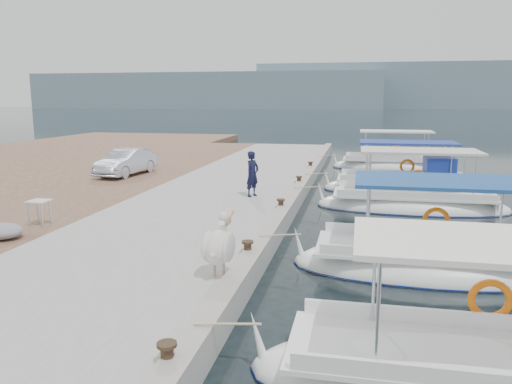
% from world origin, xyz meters
% --- Properties ---
extents(ground, '(400.00, 400.00, 0.00)m').
position_xyz_m(ground, '(0.00, 0.00, 0.00)').
color(ground, black).
rests_on(ground, ground).
extents(concrete_quay, '(6.00, 40.00, 0.50)m').
position_xyz_m(concrete_quay, '(-3.00, 5.00, 0.25)').
color(concrete_quay, '#969691').
rests_on(concrete_quay, ground).
extents(quay_curb, '(0.44, 40.00, 0.12)m').
position_xyz_m(quay_curb, '(-0.22, 5.00, 0.56)').
color(quay_curb, '#9B958A').
rests_on(quay_curb, concrete_quay).
extents(cobblestone_strip, '(4.00, 40.00, 0.50)m').
position_xyz_m(cobblestone_strip, '(-8.00, 5.00, 0.25)').
color(cobblestone_strip, brown).
rests_on(cobblestone_strip, ground).
extents(distant_hills, '(330.00, 60.00, 18.00)m').
position_xyz_m(distant_hills, '(29.61, 201.49, 7.61)').
color(distant_hills, slate).
rests_on(distant_hills, ground).
extents(fishing_caique_b, '(6.46, 2.53, 2.83)m').
position_xyz_m(fishing_caique_b, '(3.82, -2.40, 0.12)').
color(fishing_caique_b, white).
rests_on(fishing_caique_b, ground).
extents(fishing_caique_c, '(7.04, 2.45, 2.83)m').
position_xyz_m(fishing_caique_c, '(4.11, 4.62, 0.12)').
color(fishing_caique_c, white).
rests_on(fishing_caique_c, ground).
extents(fishing_caique_d, '(6.84, 2.38, 2.83)m').
position_xyz_m(fishing_caique_d, '(4.12, 8.21, 0.19)').
color(fishing_caique_d, white).
rests_on(fishing_caique_d, ground).
extents(fishing_caique_e, '(6.87, 2.38, 2.83)m').
position_xyz_m(fishing_caique_e, '(4.02, 15.78, 0.12)').
color(fishing_caique_e, white).
rests_on(fishing_caique_e, ground).
extents(mooring_bollards, '(0.28, 20.28, 0.33)m').
position_xyz_m(mooring_bollards, '(-0.35, 1.50, 0.69)').
color(mooring_bollards, black).
rests_on(mooring_bollards, concrete_quay).
extents(pelican, '(0.56, 1.59, 1.25)m').
position_xyz_m(pelican, '(-0.60, -4.99, 1.15)').
color(pelican, tan).
rests_on(pelican, concrete_quay).
extents(fisherman, '(0.64, 0.73, 1.68)m').
position_xyz_m(fisherman, '(-1.71, 3.39, 1.34)').
color(fisherman, black).
rests_on(fisherman, concrete_quay).
extents(parked_car, '(1.71, 3.86, 1.23)m').
position_xyz_m(parked_car, '(-8.65, 7.30, 1.12)').
color(parked_car, silver).
rests_on(parked_car, cobblestone_strip).
extents(tarp_bundle, '(1.10, 0.90, 0.40)m').
position_xyz_m(tarp_bundle, '(-6.88, -3.49, 0.70)').
color(tarp_bundle, gray).
rests_on(tarp_bundle, cobblestone_strip).
extents(folding_table, '(0.55, 0.55, 0.73)m').
position_xyz_m(folding_table, '(-6.75, -2.06, 1.02)').
color(folding_table, silver).
rests_on(folding_table, cobblestone_strip).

